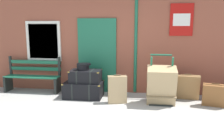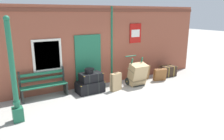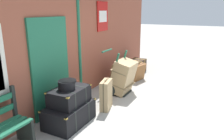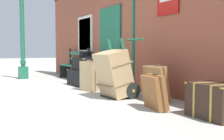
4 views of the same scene
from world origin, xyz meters
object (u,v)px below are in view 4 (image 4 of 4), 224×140
object	(u,v)px
lamp_post	(23,46)
large_brown_trunk	(114,74)
round_hatbox	(86,54)
suitcase_umber	(156,83)
suitcase_beige	(154,92)
platform_bench	(75,66)
steamer_trunk_base	(85,78)
porters_trolley	(121,84)
steamer_trunk_middle	(87,64)
suitcase_oxblood	(89,76)
corner_trunk	(215,101)

from	to	relation	value
lamp_post	large_brown_trunk	size ratio (longest dim) A/B	2.99
large_brown_trunk	round_hatbox	bearing A→B (deg)	171.26
suitcase_umber	suitcase_beige	bearing A→B (deg)	-41.46
platform_bench	suitcase_umber	size ratio (longest dim) A/B	2.36
lamp_post	round_hatbox	distance (m)	2.89
steamer_trunk_base	porters_trolley	distance (m)	2.02
round_hatbox	large_brown_trunk	distance (m)	2.07
steamer_trunk_middle	platform_bench	bearing A→B (deg)	168.49
porters_trolley	suitcase_oxblood	bearing A→B (deg)	-168.28
suitcase_oxblood	corner_trunk	world-z (taller)	suitcase_oxblood
round_hatbox	suitcase_oxblood	size ratio (longest dim) A/B	0.52
steamer_trunk_base	suitcase_umber	distance (m)	2.73
porters_trolley	corner_trunk	distance (m)	2.12
platform_bench	steamer_trunk_middle	distance (m)	1.71
platform_bench	suitcase_oxblood	size ratio (longest dim) A/B	2.21
steamer_trunk_base	large_brown_trunk	bearing A→B (deg)	-8.10
platform_bench	porters_trolley	world-z (taller)	porters_trolley
platform_bench	suitcase_oxblood	bearing A→B (deg)	-15.07
suitcase_oxblood	corner_trunk	bearing A→B (deg)	7.63
lamp_post	suitcase_oxblood	distance (m)	3.77
suitcase_oxblood	steamer_trunk_middle	bearing A→B (deg)	158.59
platform_bench	suitcase_umber	world-z (taller)	platform_bench
suitcase_umber	large_brown_trunk	bearing A→B (deg)	-144.47
suitcase_oxblood	suitcase_beige	bearing A→B (deg)	1.30
corner_trunk	steamer_trunk_middle	bearing A→B (deg)	-178.92
suitcase_beige	large_brown_trunk	bearing A→B (deg)	-179.51
steamer_trunk_middle	suitcase_umber	world-z (taller)	steamer_trunk_middle
round_hatbox	suitcase_oxblood	distance (m)	1.13
platform_bench	steamer_trunk_base	xyz separation A→B (m)	(1.61, -0.36, -0.23)
porters_trolley	suitcase_umber	size ratio (longest dim) A/B	1.74
steamer_trunk_base	corner_trunk	bearing A→B (deg)	1.35
steamer_trunk_base	suitcase_beige	distance (m)	3.28
lamp_post	suitcase_beige	world-z (taller)	lamp_post
suitcase_umber	corner_trunk	xyz separation A→B (m)	(1.41, -0.12, -0.09)
steamer_trunk_base	round_hatbox	size ratio (longest dim) A/B	2.72
round_hatbox	porters_trolley	bearing A→B (deg)	-3.72
steamer_trunk_middle	round_hatbox	bearing A→B (deg)	177.19
steamer_trunk_base	round_hatbox	bearing A→B (deg)	97.19
lamp_post	platform_bench	xyz separation A→B (m)	(1.07, 1.41, -0.64)
suitcase_beige	corner_trunk	distance (m)	0.94
lamp_post	steamer_trunk_middle	size ratio (longest dim) A/B	3.49
platform_bench	steamer_trunk_base	world-z (taller)	platform_bench
steamer_trunk_base	suitcase_beige	world-z (taller)	suitcase_beige
lamp_post	porters_trolley	world-z (taller)	lamp_post
round_hatbox	suitcase_beige	world-z (taller)	round_hatbox
suitcase_beige	corner_trunk	bearing A→B (deg)	23.47
round_hatbox	suitcase_umber	bearing A→B (deg)	4.00
platform_bench	suitcase_oxblood	world-z (taller)	platform_bench
lamp_post	corner_trunk	distance (m)	6.95
lamp_post	suitcase_beige	bearing A→B (deg)	7.40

